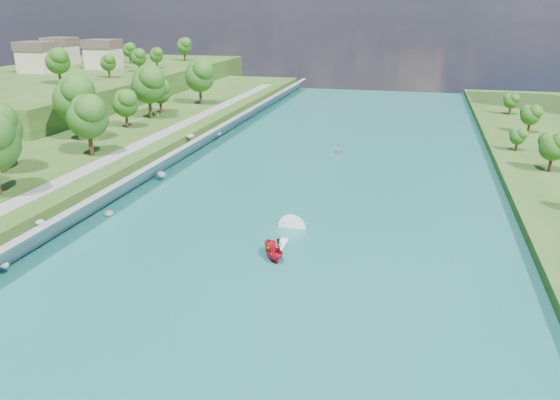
# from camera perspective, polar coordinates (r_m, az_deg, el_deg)

# --- Properties ---
(ground) EXTENTS (260.00, 260.00, 0.00)m
(ground) POSITION_cam_1_polar(r_m,az_deg,el_deg) (54.81, -2.44, -8.85)
(ground) COLOR #2D5119
(ground) RESTS_ON ground
(river_water) EXTENTS (55.00, 240.00, 0.10)m
(river_water) POSITION_cam_1_polar(r_m,az_deg,el_deg) (72.45, 2.12, -1.56)
(river_water) COLOR #1A6566
(river_water) RESTS_ON ground
(ridge_west) EXTENTS (60.00, 120.00, 9.00)m
(ridge_west) POSITION_cam_1_polar(r_m,az_deg,el_deg) (172.48, -20.23, 11.06)
(ridge_west) COLOR #2D5119
(ridge_west) RESTS_ON ground
(riprap_bank) EXTENTS (3.89, 236.00, 4.06)m
(riprap_bank) POSITION_cam_1_polar(r_m,az_deg,el_deg) (80.45, -16.27, 1.13)
(riprap_bank) COLOR slate
(riprap_bank) RESTS_ON ground
(riverside_path) EXTENTS (3.00, 200.00, 0.10)m
(riverside_path) POSITION_cam_1_polar(r_m,az_deg,el_deg) (84.04, -20.06, 2.74)
(riverside_path) COLOR gray
(riverside_path) RESTS_ON berm_west
(ridge_houses) EXTENTS (29.50, 29.50, 8.40)m
(ridge_houses) POSITION_cam_1_polar(r_m,az_deg,el_deg) (179.21, -21.34, 14.06)
(ridge_houses) COLOR beige
(ridge_houses) RESTS_ON ridge_west
(trees_west) EXTENTS (16.46, 153.83, 13.72)m
(trees_west) POSITION_cam_1_polar(r_m,az_deg,el_deg) (84.41, -27.14, 5.92)
(trees_west) COLOR #195516
(trees_west) RESTS_ON berm_west
(trees_ridge) EXTENTS (20.63, 70.95, 9.98)m
(trees_ridge) POSITION_cam_1_polar(r_m,az_deg,el_deg) (166.70, -15.53, 14.33)
(trees_ridge) COLOR #195516
(trees_ridge) RESTS_ON ridge_west
(motorboat) EXTENTS (3.60, 19.03, 2.13)m
(motorboat) POSITION_cam_1_polar(r_m,az_deg,el_deg) (61.04, -0.37, -4.90)
(motorboat) COLOR red
(motorboat) RESTS_ON river_water
(raft) EXTENTS (2.93, 3.04, 1.62)m
(raft) POSITION_cam_1_polar(r_m,az_deg,el_deg) (104.27, 6.12, 5.12)
(raft) COLOR gray
(raft) RESTS_ON river_water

